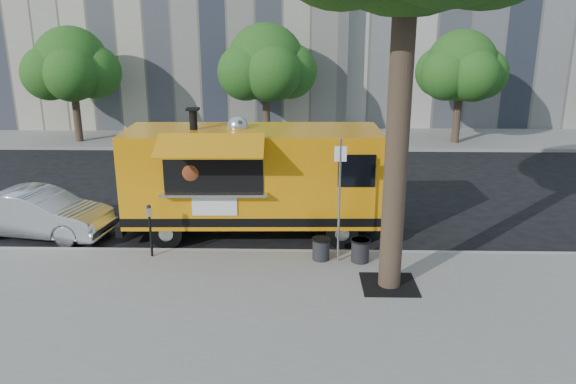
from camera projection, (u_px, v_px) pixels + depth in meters
name	position (u px, v px, depth m)	size (l,w,h in m)	color
ground	(276.00, 242.00, 15.09)	(120.00, 120.00, 0.00)	black
sidewalk	(268.00, 314.00, 11.24)	(60.00, 6.00, 0.15)	gray
curb	(275.00, 253.00, 14.18)	(60.00, 0.14, 0.16)	#999993
far_sidewalk	(288.00, 138.00, 27.97)	(60.00, 5.00, 0.15)	gray
tree_well	(389.00, 285.00, 12.31)	(1.20, 1.20, 0.02)	black
far_tree_a	(71.00, 64.00, 25.96)	(3.42, 3.42, 5.36)	#33261C
far_tree_b	(266.00, 63.00, 26.13)	(3.60, 3.60, 5.50)	#33261C
far_tree_c	(461.00, 66.00, 25.68)	(3.24, 3.24, 5.21)	#33261C
sign_post	(339.00, 194.00, 13.03)	(0.28, 0.06, 3.00)	silver
parking_meter	(150.00, 224.00, 13.58)	(0.11, 0.11, 1.33)	black
food_truck	(252.00, 177.00, 15.15)	(7.13, 3.41, 3.50)	orange
sedan	(39.00, 213.00, 15.33)	(1.40, 4.00, 1.32)	silver
trash_bin_left	(321.00, 248.00, 13.55)	(0.45, 0.45, 0.54)	black
trash_bin_right	(360.00, 250.00, 13.43)	(0.47, 0.47, 0.56)	black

